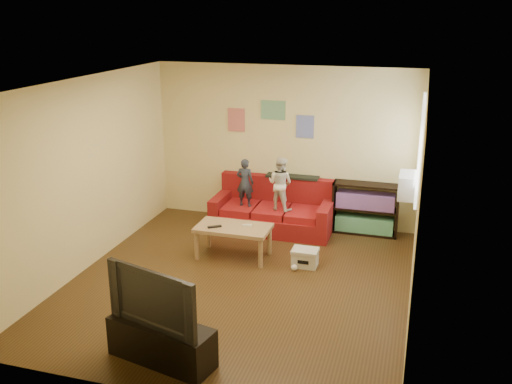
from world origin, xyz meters
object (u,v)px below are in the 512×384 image
(sofa, at_px, (274,212))
(tv_stand, at_px, (162,342))
(bookshelf, at_px, (365,211))
(child_a, at_px, (245,183))
(file_box, at_px, (305,257))
(child_b, at_px, (280,184))
(coffee_table, at_px, (233,231))
(television, at_px, (159,296))

(sofa, height_order, tv_stand, sofa)
(tv_stand, bearing_deg, sofa, 100.56)
(bookshelf, bearing_deg, child_a, -168.41)
(file_box, bearing_deg, child_a, 138.06)
(child_b, xyz_separation_m, tv_stand, (-0.31, -3.86, -0.64))
(child_a, distance_m, coffee_table, 1.22)
(sofa, bearing_deg, television, -92.29)
(bookshelf, bearing_deg, tv_stand, -111.28)
(child_a, height_order, coffee_table, child_a)
(child_b, bearing_deg, sofa, -33.50)
(coffee_table, height_order, bookshelf, bookshelf)
(sofa, distance_m, television, 4.06)
(child_a, relative_size, coffee_table, 0.74)
(sofa, bearing_deg, child_b, -48.65)
(child_a, bearing_deg, sofa, -158.67)
(coffee_table, xyz_separation_m, bookshelf, (1.78, 1.53, -0.04))
(television, bearing_deg, coffee_table, 109.09)
(child_b, relative_size, file_box, 2.34)
(file_box, bearing_deg, coffee_table, 179.75)
(bookshelf, xyz_separation_m, file_box, (-0.68, -1.54, -0.25))
(coffee_table, distance_m, tv_stand, 2.74)
(child_a, height_order, child_b, child_b)
(child_b, xyz_separation_m, file_box, (0.67, -1.14, -0.73))
(child_a, distance_m, child_b, 0.60)
(child_a, bearing_deg, bookshelf, -167.49)
(sofa, bearing_deg, tv_stand, -92.29)
(child_b, bearing_deg, bookshelf, -148.35)
(sofa, relative_size, coffee_table, 1.82)
(bookshelf, relative_size, television, 0.94)
(child_b, relative_size, tv_stand, 0.75)
(child_a, xyz_separation_m, file_box, (1.27, -1.14, -0.69))
(child_b, height_order, tv_stand, child_b)
(file_box, height_order, tv_stand, tv_stand)
(child_a, relative_size, television, 0.72)
(file_box, distance_m, tv_stand, 2.89)
(sofa, relative_size, television, 1.75)
(bookshelf, xyz_separation_m, television, (-1.66, -4.26, 0.39))
(bookshelf, distance_m, tv_stand, 4.58)
(child_b, height_order, coffee_table, child_b)
(child_a, height_order, television, child_a)
(bookshelf, bearing_deg, coffee_table, -139.21)
(file_box, xyz_separation_m, television, (-0.98, -2.72, 0.64))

